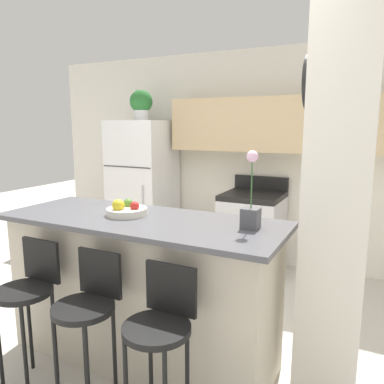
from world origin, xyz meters
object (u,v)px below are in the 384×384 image
(bar_stool_right, at_px, (161,329))
(fruit_bowl, at_px, (126,210))
(bar_stool_mid, at_px, (88,309))
(refrigerator, at_px, (143,188))
(stove_range, at_px, (252,232))
(potted_plant_on_fridge, at_px, (141,104))
(orchid_vase, at_px, (251,206))
(trash_bin, at_px, (173,250))
(bar_stool_left, at_px, (29,292))

(bar_stool_right, relative_size, fruit_bowl, 3.25)
(bar_stool_mid, relative_size, bar_stool_right, 1.00)
(refrigerator, xyz_separation_m, fruit_bowl, (1.14, -1.90, 0.21))
(stove_range, relative_size, fruit_bowl, 3.71)
(stove_range, height_order, potted_plant_on_fridge, potted_plant_on_fridge)
(bar_stool_mid, bearing_deg, fruit_bowl, 102.77)
(orchid_vase, xyz_separation_m, trash_bin, (-1.45, 1.60, -0.99))
(orchid_vase, bearing_deg, refrigerator, 137.80)
(bar_stool_left, distance_m, orchid_vase, 1.51)
(fruit_bowl, xyz_separation_m, trash_bin, (-0.56, 1.66, -0.89))
(potted_plant_on_fridge, relative_size, trash_bin, 0.99)
(refrigerator, distance_m, bar_stool_mid, 2.78)
(bar_stool_right, distance_m, potted_plant_on_fridge, 3.30)
(bar_stool_mid, bearing_deg, bar_stool_left, 180.00)
(refrigerator, relative_size, bar_stool_left, 1.84)
(bar_stool_left, bearing_deg, stove_range, 74.58)
(potted_plant_on_fridge, relative_size, fruit_bowl, 1.30)
(potted_plant_on_fridge, bearing_deg, bar_stool_right, -54.53)
(trash_bin, bearing_deg, bar_stool_right, -62.07)
(bar_stool_left, height_order, potted_plant_on_fridge, potted_plant_on_fridge)
(refrigerator, distance_m, fruit_bowl, 2.23)
(stove_range, bearing_deg, potted_plant_on_fridge, -178.79)
(refrigerator, height_order, bar_stool_mid, refrigerator)
(bar_stool_right, relative_size, potted_plant_on_fridge, 2.50)
(orchid_vase, height_order, fruit_bowl, orchid_vase)
(bar_stool_left, xyz_separation_m, orchid_vase, (1.25, 0.62, 0.56))
(fruit_bowl, bearing_deg, bar_stool_right, -42.53)
(refrigerator, height_order, fruit_bowl, refrigerator)
(refrigerator, height_order, orchid_vase, refrigerator)
(potted_plant_on_fridge, distance_m, trash_bin, 1.85)
(potted_plant_on_fridge, xyz_separation_m, trash_bin, (0.58, -0.24, -1.74))
(fruit_bowl, bearing_deg, orchid_vase, 3.70)
(bar_stool_right, height_order, potted_plant_on_fridge, potted_plant_on_fridge)
(stove_range, distance_m, trash_bin, 0.97)
(orchid_vase, bearing_deg, bar_stool_left, -153.52)
(bar_stool_left, xyz_separation_m, bar_stool_right, (0.98, 0.00, 0.00))
(stove_range, distance_m, bar_stool_left, 2.60)
(stove_range, relative_size, bar_stool_right, 1.14)
(stove_range, distance_m, bar_stool_right, 2.52)
(bar_stool_right, xyz_separation_m, potted_plant_on_fridge, (-1.76, 2.47, 1.31))
(trash_bin, bearing_deg, fruit_bowl, -71.28)
(fruit_bowl, bearing_deg, bar_stool_mid, -77.23)
(orchid_vase, height_order, trash_bin, orchid_vase)
(bar_stool_left, xyz_separation_m, fruit_bowl, (0.36, 0.57, 0.46))
(bar_stool_left, distance_m, trash_bin, 2.28)
(fruit_bowl, bearing_deg, refrigerator, 120.96)
(refrigerator, xyz_separation_m, bar_stool_left, (0.78, -2.47, -0.24))
(bar_stool_left, xyz_separation_m, potted_plant_on_fridge, (-0.78, 2.47, 1.31))
(potted_plant_on_fridge, xyz_separation_m, fruit_bowl, (1.14, -1.90, -0.86))
(refrigerator, xyz_separation_m, stove_range, (1.47, 0.03, -0.40))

